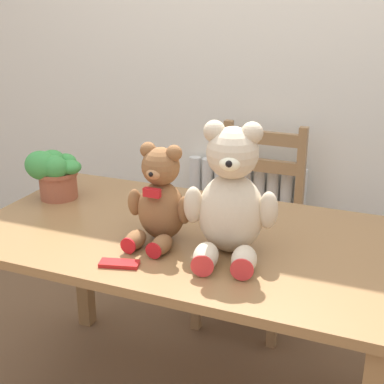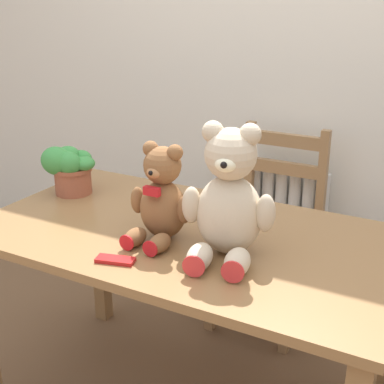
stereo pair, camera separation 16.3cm
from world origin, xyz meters
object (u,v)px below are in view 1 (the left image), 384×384
Objects in this scene: potted_plant at (54,172)px; wooden_chair_behind at (252,225)px; chocolate_bar at (119,264)px; teddy_bear_left at (160,200)px; teddy_bear_right at (231,199)px.

wooden_chair_behind is at bearing 47.76° from potted_plant.
chocolate_bar is (-0.11, -1.05, 0.29)m from wooden_chair_behind.
teddy_bear_right is (0.23, -0.00, 0.04)m from teddy_bear_left.
wooden_chair_behind reaches higher than chocolate_bar.
chocolate_bar is at bearing 81.46° from teddy_bear_left.
teddy_bear_left reaches higher than chocolate_bar.
wooden_chair_behind is at bearing -90.68° from teddy_bear_right.
teddy_bear_left is 0.24m from teddy_bear_right.
potted_plant is 0.64m from chocolate_bar.
teddy_bear_right is at bearing -13.47° from potted_plant.
teddy_bear_right is 0.79m from potted_plant.
potted_plant is at bearing 142.00° from chocolate_bar.
teddy_bear_left reaches higher than potted_plant.
wooden_chair_behind is 1.09m from chocolate_bar.
teddy_bear_left is (-0.07, -0.84, 0.42)m from wooden_chair_behind.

